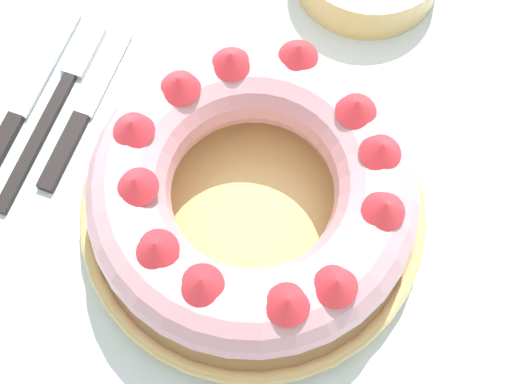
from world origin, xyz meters
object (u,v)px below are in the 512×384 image
Objects in this scene: serving_knife at (15,119)px; cake_knife at (81,118)px; bundt_cake at (256,191)px; serving_dish at (256,212)px; fork at (58,100)px.

serving_knife is 0.06m from cake_knife.
bundt_cake is 1.21× the size of serving_knife.
serving_dish is 1.10× the size of bundt_cake.
serving_dish is 0.20m from cake_knife.
serving_knife is (-0.03, -0.03, 0.00)m from fork.
bundt_cake reaches higher than serving_knife.
fork is (-0.23, 0.05, -0.06)m from bundt_cake.
serving_knife is at bearing 176.24° from serving_dish.
fork is at bearing 49.19° from serving_knife.
bundt_cake is at bearing -17.05° from fork.
serving_knife is (-0.26, 0.02, -0.01)m from serving_dish.
serving_knife and cake_knife have the same top height.
fork is 0.04m from serving_knife.
serving_dish reaches higher than fork.
serving_dish reaches higher than serving_knife.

